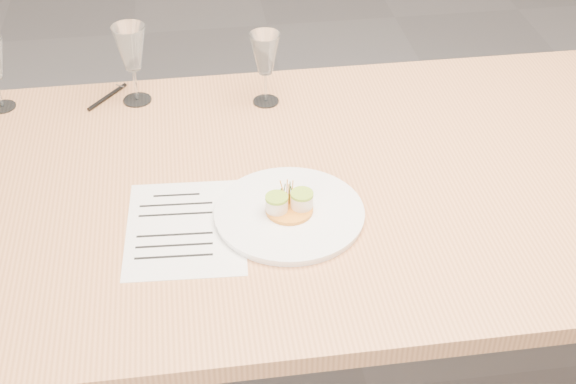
{
  "coord_description": "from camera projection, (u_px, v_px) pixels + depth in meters",
  "views": [
    {
      "loc": [
        -0.43,
        -1.39,
        1.8
      ],
      "look_at": [
        -0.24,
        -0.1,
        0.8
      ],
      "focal_mm": 50.0,
      "sensor_mm": 36.0,
      "label": 1
    }
  ],
  "objects": [
    {
      "name": "ballpoint_pen",
      "position": [
        107.0,
        97.0,
        2.04
      ],
      "size": [
        0.1,
        0.12,
        0.01
      ],
      "rotation": [
        0.0,
        0.0,
        0.91
      ],
      "color": "black",
      "rests_on": "dining_table"
    },
    {
      "name": "dinner_plate",
      "position": [
        290.0,
        212.0,
        1.65
      ],
      "size": [
        0.31,
        0.31,
        0.08
      ],
      "rotation": [
        0.0,
        0.0,
        0.26
      ],
      "color": "white",
      "rests_on": "dining_table"
    },
    {
      "name": "wine_glass_1",
      "position": [
        131.0,
        50.0,
        1.95
      ],
      "size": [
        0.08,
        0.08,
        0.2
      ],
      "color": "white",
      "rests_on": "dining_table"
    },
    {
      "name": "wine_glass_2",
      "position": [
        265.0,
        55.0,
        1.95
      ],
      "size": [
        0.08,
        0.08,
        0.19
      ],
      "color": "white",
      "rests_on": "dining_table"
    },
    {
      "name": "recipe_sheet",
      "position": [
        186.0,
        227.0,
        1.63
      ],
      "size": [
        0.26,
        0.32,
        0.0
      ],
      "rotation": [
        0.0,
        0.0,
        -0.06
      ],
      "color": "white",
      "rests_on": "dining_table"
    },
    {
      "name": "dining_table",
      "position": [
        386.0,
        197.0,
        1.82
      ],
      "size": [
        2.4,
        1.0,
        0.75
      ],
      "color": "tan",
      "rests_on": "ground"
    }
  ]
}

